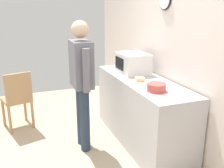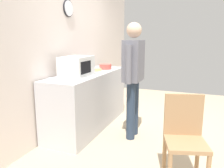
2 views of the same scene
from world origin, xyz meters
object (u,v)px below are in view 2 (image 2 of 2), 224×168
(salad_bowl, at_px, (105,67))
(fork_utensil, at_px, (52,78))
(spoon_utensil, at_px, (97,75))
(person_standing, at_px, (133,72))
(microwave, at_px, (77,66))
(wooden_chair, at_px, (184,135))
(sandwich_plate, at_px, (97,71))

(salad_bowl, distance_m, fork_utensil, 1.21)
(spoon_utensil, relative_size, person_standing, 0.10)
(microwave, xyz_separation_m, wooden_chair, (-0.69, -1.65, -0.57))
(salad_bowl, relative_size, person_standing, 0.13)
(sandwich_plate, xyz_separation_m, person_standing, (-0.26, -0.72, 0.06))
(fork_utensil, distance_m, person_standing, 1.21)
(spoon_utensil, bearing_deg, salad_bowl, 12.32)
(sandwich_plate, distance_m, fork_utensil, 0.85)
(person_standing, bearing_deg, salad_bowl, 47.95)
(microwave, relative_size, wooden_chair, 0.53)
(microwave, height_order, sandwich_plate, microwave)
(sandwich_plate, bearing_deg, spoon_utensil, -156.20)
(spoon_utensil, bearing_deg, wooden_chair, -121.20)
(spoon_utensil, bearing_deg, sandwich_plate, 23.80)
(spoon_utensil, distance_m, wooden_chair, 1.68)
(person_standing, bearing_deg, spoon_utensil, 95.94)
(sandwich_plate, distance_m, wooden_chair, 1.98)
(fork_utensil, xyz_separation_m, person_standing, (0.49, -1.10, 0.07))
(sandwich_plate, relative_size, salad_bowl, 1.13)
(sandwich_plate, bearing_deg, person_standing, -110.15)
(sandwich_plate, xyz_separation_m, fork_utensil, (-0.75, 0.38, -0.02))
(microwave, xyz_separation_m, spoon_utensil, (0.16, -0.26, -0.15))
(fork_utensil, height_order, spoon_utensil, same)
(person_standing, xyz_separation_m, wooden_chair, (-0.90, -0.82, -0.49))
(salad_bowl, xyz_separation_m, wooden_chair, (-1.56, -1.55, -0.46))
(person_standing, bearing_deg, fork_utensil, 114.09)
(fork_utensil, bearing_deg, wooden_chair, -102.14)
(microwave, relative_size, fork_utensil, 2.94)
(microwave, distance_m, wooden_chair, 1.88)
(fork_utensil, xyz_separation_m, spoon_utensil, (0.43, -0.52, 0.00))
(sandwich_plate, xyz_separation_m, spoon_utensil, (-0.32, -0.14, -0.02))
(wooden_chair, bearing_deg, person_standing, 42.20)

